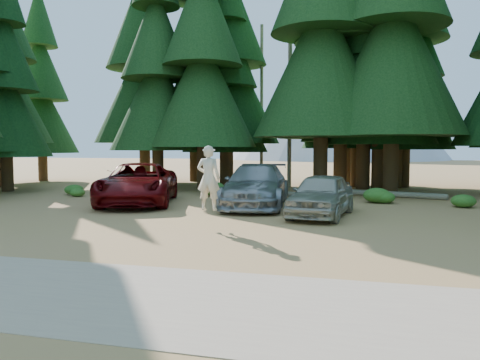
{
  "coord_description": "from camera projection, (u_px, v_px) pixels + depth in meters",
  "views": [
    {
      "loc": [
        4.86,
        -13.1,
        2.36
      ],
      "look_at": [
        0.92,
        2.25,
        1.25
      ],
      "focal_mm": 35.0,
      "sensor_mm": 36.0,
      "label": 1
    }
  ],
  "objects": [
    {
      "name": "shrub_left",
      "position": [
        135.0,
        193.0,
        22.16
      ],
      "size": [
        0.8,
        0.8,
        0.44
      ],
      "primitive_type": "ellipsoid",
      "color": "#1B5C1B",
      "rests_on": "ground"
    },
    {
      "name": "shrub_right",
      "position": [
        377.0,
        195.0,
        19.9
      ],
      "size": [
        1.15,
        1.15,
        0.64
      ],
      "primitive_type": "ellipsoid",
      "color": "#1B5C1B",
      "rests_on": "ground"
    },
    {
      "name": "log_left",
      "position": [
        248.0,
        190.0,
        24.35
      ],
      "size": [
        3.78,
        0.85,
        0.27
      ],
      "primitive_type": "cylinder",
      "rotation": [
        0.0,
        1.57,
        0.15
      ],
      "color": "#676352",
      "rests_on": "ground"
    },
    {
      "name": "snag_front",
      "position": [
        290.0,
        85.0,
        27.42
      ],
      "size": [
        0.24,
        0.24,
        12.0
      ],
      "primitive_type": "cylinder",
      "color": "#676352",
      "rests_on": "ground"
    },
    {
      "name": "red_pickup",
      "position": [
        138.0,
        184.0,
        19.47
      ],
      "size": [
        4.53,
        6.7,
        1.71
      ],
      "primitive_type": "imported",
      "rotation": [
        0.0,
        0.0,
        0.3
      ],
      "color": "#60080B",
      "rests_on": "ground"
    },
    {
      "name": "snag_back",
      "position": [
        262.0,
        105.0,
        29.44
      ],
      "size": [
        0.2,
        0.2,
        10.0
      ],
      "primitive_type": "cylinder",
      "color": "#676352",
      "rests_on": "ground"
    },
    {
      "name": "frisbee_player",
      "position": [
        208.0,
        178.0,
        13.55
      ],
      "size": [
        0.7,
        0.48,
        1.88
      ],
      "rotation": [
        0.0,
        0.0,
        3.18
      ],
      "color": "beige",
      "rests_on": "ground"
    },
    {
      "name": "shrub_far_right",
      "position": [
        384.0,
        197.0,
        19.73
      ],
      "size": [
        0.93,
        0.93,
        0.51
      ],
      "primitive_type": "ellipsoid",
      "color": "#1B5C1B",
      "rests_on": "ground"
    },
    {
      "name": "silver_minivan_right",
      "position": [
        321.0,
        195.0,
        16.0
      ],
      "size": [
        2.32,
        4.54,
        1.48
      ],
      "primitive_type": "imported",
      "rotation": [
        0.0,
        0.0,
        -0.14
      ],
      "color": "#B2AE9E",
      "rests_on": "ground"
    },
    {
      "name": "log_mid",
      "position": [
        280.0,
        193.0,
        22.69
      ],
      "size": [
        2.94,
        1.5,
        0.26
      ],
      "primitive_type": "cylinder",
      "rotation": [
        0.0,
        1.57,
        -0.42
      ],
      "color": "#676352",
      "rests_on": "ground"
    },
    {
      "name": "shrub_edge_west",
      "position": [
        77.0,
        193.0,
        22.4
      ],
      "size": [
        0.71,
        0.71,
        0.39
      ],
      "primitive_type": "ellipsoid",
      "color": "#1B5C1B",
      "rests_on": "ground"
    },
    {
      "name": "silver_minivan_center",
      "position": [
        256.0,
        186.0,
        18.62
      ],
      "size": [
        2.87,
        5.97,
        1.68
      ],
      "primitive_type": "imported",
      "rotation": [
        0.0,
        0.0,
        0.09
      ],
      "color": "#9FA1A7",
      "rests_on": "ground"
    },
    {
      "name": "mountain_peak",
      "position": [
        325.0,
        98.0,
        99.04
      ],
      "size": [
        48.0,
        50.0,
        28.0
      ],
      "color": "#999BA1",
      "rests_on": "ground"
    },
    {
      "name": "log_right",
      "position": [
        397.0,
        195.0,
        22.01
      ],
      "size": [
        4.28,
        1.62,
        0.28
      ],
      "primitive_type": "cylinder",
      "rotation": [
        0.0,
        1.57,
        -0.31
      ],
      "color": "#676352",
      "rests_on": "ground"
    },
    {
      "name": "gravel_strip",
      "position": [
        55.0,
        289.0,
        7.75
      ],
      "size": [
        26.0,
        3.5,
        0.01
      ],
      "primitive_type": "cube",
      "color": "tan",
      "rests_on": "ground"
    },
    {
      "name": "forest_belt_north",
      "position": [
        277.0,
        186.0,
        28.52
      ],
      "size": [
        36.0,
        7.0,
        22.0
      ],
      "primitive_type": null,
      "color": "black",
      "rests_on": "ground"
    },
    {
      "name": "shrub_edge_east",
      "position": [
        463.0,
        201.0,
        18.35
      ],
      "size": [
        0.93,
        0.93,
        0.51
      ],
      "primitive_type": "ellipsoid",
      "color": "#1B5C1B",
      "rests_on": "ground"
    },
    {
      "name": "ground",
      "position": [
        192.0,
        226.0,
        14.03
      ],
      "size": [
        160.0,
        160.0,
        0.0
      ],
      "primitive_type": "plane",
      "color": "#B1874B",
      "rests_on": "ground"
    },
    {
      "name": "shrub_center_left",
      "position": [
        212.0,
        188.0,
        22.81
      ],
      "size": [
        1.29,
        1.29,
        0.71
      ],
      "primitive_type": "ellipsoid",
      "color": "#1B5C1B",
      "rests_on": "ground"
    },
    {
      "name": "shrub_center_right",
      "position": [
        265.0,
        193.0,
        20.84
      ],
      "size": [
        1.2,
        1.2,
        0.66
      ],
      "primitive_type": "ellipsoid",
      "color": "#1B5C1B",
      "rests_on": "ground"
    },
    {
      "name": "shrub_far_left",
      "position": [
        74.0,
        190.0,
        23.26
      ],
      "size": [
        0.92,
        0.92,
        0.5
      ],
      "primitive_type": "ellipsoid",
      "color": "#1B5C1B",
      "rests_on": "ground"
    }
  ]
}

